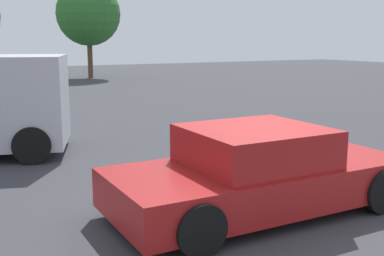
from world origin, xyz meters
name	(u,v)px	position (x,y,z in m)	size (l,w,h in m)	color
ground_plane	(265,206)	(0.00, 0.00, 0.00)	(80.00, 80.00, 0.00)	#38383D
sedan_foreground	(258,173)	(-0.22, -0.11, 0.57)	(4.39, 2.00, 1.24)	maroon
tree_back_left	(88,14)	(5.13, 24.97, 4.07)	(4.05, 4.05, 6.10)	brown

